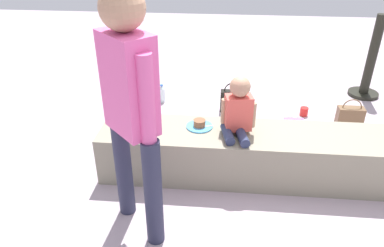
{
  "coord_description": "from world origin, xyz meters",
  "views": [
    {
      "loc": [
        -0.24,
        -2.61,
        1.95
      ],
      "look_at": [
        -0.46,
        -0.33,
        0.66
      ],
      "focal_mm": 34.53,
      "sensor_mm": 36.0,
      "label": 1
    }
  ],
  "objects_px": {
    "water_bottle_near_gift": "(162,94)",
    "party_cup_red": "(304,112)",
    "cake_box_white": "(200,116)",
    "handbag_brown_canvas": "(350,118)",
    "adult_standing": "(130,100)",
    "cake_plate": "(199,125)",
    "child_seated": "(238,110)",
    "handbag_black_leather": "(233,100)",
    "gift_bag": "(292,132)"
  },
  "relations": [
    {
      "from": "child_seated",
      "to": "cake_box_white",
      "type": "distance_m",
      "value": 1.14
    },
    {
      "from": "cake_plate",
      "to": "handbag_black_leather",
      "type": "distance_m",
      "value": 1.22
    },
    {
      "from": "child_seated",
      "to": "handbag_brown_canvas",
      "type": "distance_m",
      "value": 1.58
    },
    {
      "from": "handbag_black_leather",
      "to": "gift_bag",
      "type": "bearing_deg",
      "value": -49.26
    },
    {
      "from": "adult_standing",
      "to": "child_seated",
      "type": "bearing_deg",
      "value": 44.32
    },
    {
      "from": "water_bottle_near_gift",
      "to": "handbag_brown_canvas",
      "type": "bearing_deg",
      "value": -12.89
    },
    {
      "from": "adult_standing",
      "to": "cake_plate",
      "type": "relative_size",
      "value": 7.37
    },
    {
      "from": "party_cup_red",
      "to": "handbag_black_leather",
      "type": "bearing_deg",
      "value": 176.86
    },
    {
      "from": "cake_box_white",
      "to": "handbag_black_leather",
      "type": "xyz_separation_m",
      "value": [
        0.35,
        0.29,
        0.07
      ]
    },
    {
      "from": "cake_plate",
      "to": "gift_bag",
      "type": "distance_m",
      "value": 1.03
    },
    {
      "from": "adult_standing",
      "to": "gift_bag",
      "type": "relative_size",
      "value": 5.43
    },
    {
      "from": "cake_plate",
      "to": "cake_box_white",
      "type": "distance_m",
      "value": 0.93
    },
    {
      "from": "cake_box_white",
      "to": "handbag_black_leather",
      "type": "relative_size",
      "value": 0.98
    },
    {
      "from": "party_cup_red",
      "to": "cake_box_white",
      "type": "bearing_deg",
      "value": -168.06
    },
    {
      "from": "gift_bag",
      "to": "water_bottle_near_gift",
      "type": "relative_size",
      "value": 1.38
    },
    {
      "from": "adult_standing",
      "to": "gift_bag",
      "type": "xyz_separation_m",
      "value": [
        1.23,
        1.2,
        -0.86
      ]
    },
    {
      "from": "cake_plate",
      "to": "gift_bag",
      "type": "relative_size",
      "value": 0.74
    },
    {
      "from": "child_seated",
      "to": "handbag_brown_canvas",
      "type": "bearing_deg",
      "value": 37.24
    },
    {
      "from": "child_seated",
      "to": "cake_box_white",
      "type": "height_order",
      "value": "child_seated"
    },
    {
      "from": "cake_plate",
      "to": "water_bottle_near_gift",
      "type": "height_order",
      "value": "cake_plate"
    },
    {
      "from": "child_seated",
      "to": "handbag_black_leather",
      "type": "xyz_separation_m",
      "value": [
        -0.01,
        1.21,
        -0.5
      ]
    },
    {
      "from": "handbag_brown_canvas",
      "to": "adult_standing",
      "type": "bearing_deg",
      "value": -140.04
    },
    {
      "from": "handbag_black_leather",
      "to": "party_cup_red",
      "type": "bearing_deg",
      "value": -3.14
    },
    {
      "from": "party_cup_red",
      "to": "cake_box_white",
      "type": "relative_size",
      "value": 0.28
    },
    {
      "from": "water_bottle_near_gift",
      "to": "party_cup_red",
      "type": "distance_m",
      "value": 1.65
    },
    {
      "from": "adult_standing",
      "to": "handbag_brown_canvas",
      "type": "relative_size",
      "value": 4.83
    },
    {
      "from": "adult_standing",
      "to": "water_bottle_near_gift",
      "type": "bearing_deg",
      "value": 95.21
    },
    {
      "from": "handbag_brown_canvas",
      "to": "water_bottle_near_gift",
      "type": "bearing_deg",
      "value": 167.11
    },
    {
      "from": "cake_plate",
      "to": "handbag_black_leather",
      "type": "relative_size",
      "value": 0.65
    },
    {
      "from": "adult_standing",
      "to": "handbag_black_leather",
      "type": "relative_size",
      "value": 4.8
    },
    {
      "from": "gift_bag",
      "to": "adult_standing",
      "type": "bearing_deg",
      "value": -135.63
    },
    {
      "from": "child_seated",
      "to": "cake_plate",
      "type": "relative_size",
      "value": 2.16
    },
    {
      "from": "adult_standing",
      "to": "party_cup_red",
      "type": "relative_size",
      "value": 17.48
    },
    {
      "from": "adult_standing",
      "to": "party_cup_red",
      "type": "xyz_separation_m",
      "value": [
        1.45,
        1.82,
        -0.95
      ]
    },
    {
      "from": "party_cup_red",
      "to": "cake_box_white",
      "type": "xyz_separation_m",
      "value": [
        -1.15,
        -0.24,
        0.01
      ]
    },
    {
      "from": "gift_bag",
      "to": "cake_box_white",
      "type": "xyz_separation_m",
      "value": [
        -0.92,
        0.38,
        -0.07
      ]
    },
    {
      "from": "cake_plate",
      "to": "party_cup_red",
      "type": "xyz_separation_m",
      "value": [
        1.09,
        1.1,
        -0.39
      ]
    },
    {
      "from": "handbag_brown_canvas",
      "to": "party_cup_red",
      "type": "bearing_deg",
      "value": 147.1
    },
    {
      "from": "cake_box_white",
      "to": "handbag_black_leather",
      "type": "height_order",
      "value": "handbag_black_leather"
    },
    {
      "from": "child_seated",
      "to": "cake_plate",
      "type": "height_order",
      "value": "child_seated"
    },
    {
      "from": "cake_box_white",
      "to": "gift_bag",
      "type": "bearing_deg",
      "value": -22.4
    },
    {
      "from": "gift_bag",
      "to": "handbag_brown_canvas",
      "type": "distance_m",
      "value": 0.73
    },
    {
      "from": "handbag_brown_canvas",
      "to": "cake_box_white",
      "type": "bearing_deg",
      "value": 179.23
    },
    {
      "from": "gift_bag",
      "to": "handbag_black_leather",
      "type": "height_order",
      "value": "handbag_black_leather"
    },
    {
      "from": "party_cup_red",
      "to": "cake_box_white",
      "type": "height_order",
      "value": "cake_box_white"
    },
    {
      "from": "cake_box_white",
      "to": "child_seated",
      "type": "bearing_deg",
      "value": -68.73
    },
    {
      "from": "handbag_black_leather",
      "to": "handbag_brown_canvas",
      "type": "xyz_separation_m",
      "value": [
        1.21,
        -0.31,
        0.0
      ]
    },
    {
      "from": "party_cup_red",
      "to": "handbag_brown_canvas",
      "type": "distance_m",
      "value": 0.49
    },
    {
      "from": "cake_box_white",
      "to": "handbag_brown_canvas",
      "type": "relative_size",
      "value": 0.99
    },
    {
      "from": "cake_plate",
      "to": "handbag_black_leather",
      "type": "height_order",
      "value": "cake_plate"
    }
  ]
}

